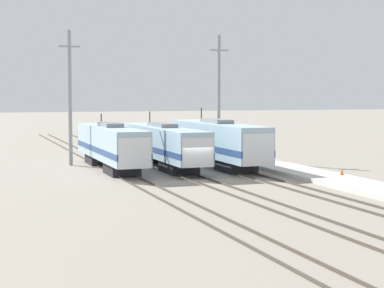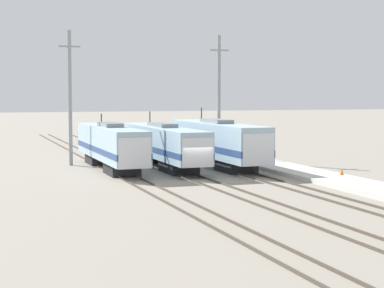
{
  "view_description": "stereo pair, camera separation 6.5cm",
  "coord_description": "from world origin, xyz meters",
  "views": [
    {
      "loc": [
        -16.89,
        -46.97,
        6.55
      ],
      "look_at": [
        0.78,
        2.88,
        2.49
      ],
      "focal_mm": 60.0,
      "sensor_mm": 36.0,
      "label": 1
    },
    {
      "loc": [
        -16.83,
        -47.0,
        6.55
      ],
      "look_at": [
        0.78,
        2.88,
        2.49
      ],
      "focal_mm": 60.0,
      "sensor_mm": 36.0,
      "label": 2
    }
  ],
  "objects": [
    {
      "name": "ground_plane",
      "position": [
        0.0,
        0.0,
        0.0
      ],
      "size": [
        400.0,
        400.0,
        0.0
      ],
      "primitive_type": "plane",
      "color": "gray"
    },
    {
      "name": "rail_pair_far_left",
      "position": [
        -4.83,
        0.0,
        0.07
      ],
      "size": [
        1.51,
        120.0,
        0.15
      ],
      "color": "#4C4238",
      "rests_on": "ground_plane"
    },
    {
      "name": "rail_pair_center",
      "position": [
        0.0,
        0.0,
        0.07
      ],
      "size": [
        1.51,
        120.0,
        0.15
      ],
      "color": "#4C4238",
      "rests_on": "ground_plane"
    },
    {
      "name": "rail_pair_far_right",
      "position": [
        4.83,
        0.0,
        0.07
      ],
      "size": [
        1.51,
        120.0,
        0.15
      ],
      "color": "#4C4238",
      "rests_on": "ground_plane"
    },
    {
      "name": "locomotive_far_left",
      "position": [
        -4.83,
        8.27,
        2.12
      ],
      "size": [
        2.82,
        17.57,
        4.8
      ],
      "color": "#232326",
      "rests_on": "ground_plane"
    },
    {
      "name": "locomotive_center",
      "position": [
        0.0,
        8.33,
        2.07
      ],
      "size": [
        2.83,
        19.01,
        4.94
      ],
      "color": "#232326",
      "rests_on": "ground_plane"
    },
    {
      "name": "locomotive_far_right",
      "position": [
        4.83,
        7.17,
        2.22
      ],
      "size": [
        2.99,
        18.08,
        5.31
      ],
      "color": "#232326",
      "rests_on": "ground_plane"
    },
    {
      "name": "catenary_tower_left",
      "position": [
        -7.7,
        12.78,
        6.41
      ],
      "size": [
        2.01,
        0.34,
        12.49
      ],
      "color": "gray",
      "rests_on": "ground_plane"
    },
    {
      "name": "catenary_tower_right",
      "position": [
        7.14,
        12.78,
        6.41
      ],
      "size": [
        2.01,
        0.34,
        12.49
      ],
      "color": "gray",
      "rests_on": "ground_plane"
    },
    {
      "name": "platform",
      "position": [
        9.33,
        0.0,
        0.16
      ],
      "size": [
        4.0,
        120.0,
        0.32
      ],
      "color": "beige",
      "rests_on": "ground_plane"
    },
    {
      "name": "traffic_cone",
      "position": [
        10.74,
        -4.04,
        0.56
      ],
      "size": [
        0.32,
        0.32,
        0.49
      ],
      "color": "orange",
      "rests_on": "platform"
    }
  ]
}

